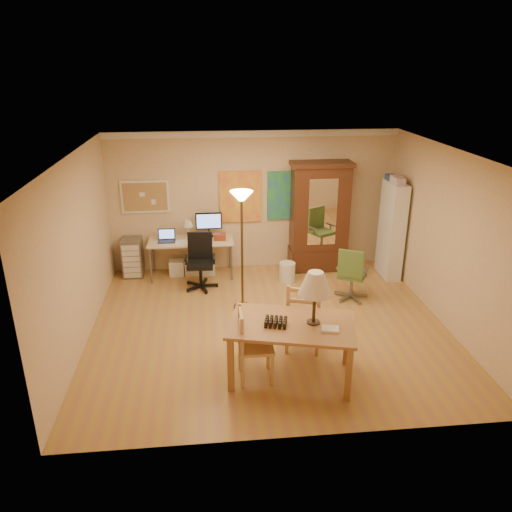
{
  "coord_description": "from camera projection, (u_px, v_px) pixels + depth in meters",
  "views": [
    {
      "loc": [
        -0.91,
        -6.84,
        3.89
      ],
      "look_at": [
        -0.17,
        0.3,
        1.07
      ],
      "focal_mm": 35.0,
      "sensor_mm": 36.0,
      "label": 1
    }
  ],
  "objects": [
    {
      "name": "wastebin",
      "position": [
        287.0,
        272.0,
        9.36
      ],
      "size": [
        0.3,
        0.3,
        0.38
      ],
      "primitive_type": "cylinder",
      "color": "silver",
      "rests_on": "floor"
    },
    {
      "name": "bookshelf",
      "position": [
        391.0,
        230.0,
        9.39
      ],
      "size": [
        0.27,
        0.73,
        1.83
      ],
      "color": "white",
      "rests_on": "floor"
    },
    {
      "name": "ladder_chair_back",
      "position": [
        304.0,
        318.0,
        7.06
      ],
      "size": [
        0.6,
        0.58,
        1.06
      ],
      "color": "tan",
      "rests_on": "floor"
    },
    {
      "name": "crown_molding",
      "position": [
        253.0,
        134.0,
        9.16
      ],
      "size": [
        5.5,
        0.08,
        0.12
      ],
      "primitive_type": "cube",
      "color": "white",
      "rests_on": "floor"
    },
    {
      "name": "office_chair_black",
      "position": [
        201.0,
        274.0,
        9.09
      ],
      "size": [
        0.62,
        0.62,
        1.01
      ],
      "color": "black",
      "rests_on": "floor"
    },
    {
      "name": "art_panel_right",
      "position": [
        287.0,
        196.0,
        9.67
      ],
      "size": [
        0.75,
        0.04,
        0.95
      ],
      "primitive_type": "cube",
      "color": "#2969A6",
      "rests_on": "floor"
    },
    {
      "name": "dining_table",
      "position": [
        300.0,
        313.0,
        6.25
      ],
      "size": [
        1.78,
        1.31,
        1.49
      ],
      "color": "brown",
      "rests_on": "floor"
    },
    {
      "name": "corkboard",
      "position": [
        145.0,
        197.0,
        9.39
      ],
      "size": [
        0.9,
        0.04,
        0.62
      ],
      "primitive_type": "cube",
      "color": "tan",
      "rests_on": "floor"
    },
    {
      "name": "office_chair_green",
      "position": [
        351.0,
        285.0,
        8.64
      ],
      "size": [
        0.59,
        0.6,
        0.96
      ],
      "color": "slate",
      "rests_on": "floor"
    },
    {
      "name": "floor",
      "position": [
        269.0,
        326.0,
        7.85
      ],
      "size": [
        5.5,
        5.5,
        0.0
      ],
      "primitive_type": "plane",
      "color": "#AF863E",
      "rests_on": "ground"
    },
    {
      "name": "art_panel_left",
      "position": [
        240.0,
        197.0,
        9.58
      ],
      "size": [
        0.8,
        0.04,
        1.0
      ],
      "primitive_type": "cube",
      "color": "yellow",
      "rests_on": "floor"
    },
    {
      "name": "drawer_cart",
      "position": [
        133.0,
        257.0,
        9.57
      ],
      "size": [
        0.37,
        0.44,
        0.74
      ],
      "color": "slate",
      "rests_on": "floor"
    },
    {
      "name": "ladder_chair_left",
      "position": [
        253.0,
        347.0,
        6.4
      ],
      "size": [
        0.44,
        0.46,
        1.0
      ],
      "color": "tan",
      "rests_on": "floor"
    },
    {
      "name": "computer_desk",
      "position": [
        193.0,
        253.0,
        9.57
      ],
      "size": [
        1.6,
        0.7,
        1.21
      ],
      "color": "tan",
      "rests_on": "floor"
    },
    {
      "name": "torchiere_lamp",
      "position": [
        242.0,
        216.0,
        7.84
      ],
      "size": [
        0.37,
        0.37,
        2.01
      ],
      "color": "#44341B",
      "rests_on": "floor"
    },
    {
      "name": "armoire",
      "position": [
        319.0,
        224.0,
        9.7
      ],
      "size": [
        1.16,
        0.55,
        2.14
      ],
      "color": "#38200F",
      "rests_on": "floor"
    }
  ]
}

